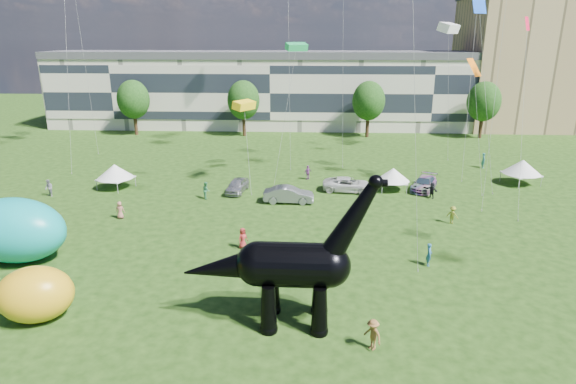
{
  "coord_description": "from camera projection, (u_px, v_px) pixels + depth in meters",
  "views": [
    {
      "loc": [
        -1.14,
        -24.56,
        15.59
      ],
      "look_at": [
        -2.69,
        8.0,
        5.0
      ],
      "focal_mm": 30.0,
      "sensor_mm": 36.0,
      "label": 1
    }
  ],
  "objects": [
    {
      "name": "terrace_row",
      "position": [
        273.0,
        93.0,
        85.5
      ],
      "size": [
        78.0,
        11.0,
        12.0
      ],
      "primitive_type": "cube",
      "color": "beige",
      "rests_on": "ground"
    },
    {
      "name": "gazebo_left",
      "position": [
        115.0,
        172.0,
        51.17
      ],
      "size": [
        4.85,
        4.85,
        2.65
      ],
      "rotation": [
        0.0,
        0.0,
        -0.34
      ],
      "color": "white",
      "rests_on": "ground"
    },
    {
      "name": "visitors",
      "position": [
        303.0,
        208.0,
        43.24
      ],
      "size": [
        48.72,
        38.22,
        1.9
      ],
      "color": "teal",
      "rests_on": "ground"
    },
    {
      "name": "gazebo_far",
      "position": [
        522.0,
        167.0,
        52.61
      ],
      "size": [
        5.01,
        5.01,
        2.76
      ],
      "rotation": [
        0.0,
        0.0,
        0.33
      ],
      "color": "silver",
      "rests_on": "ground"
    },
    {
      "name": "ground",
      "position": [
        327.0,
        316.0,
        28.09
      ],
      "size": [
        220.0,
        220.0,
        0.0
      ],
      "primitive_type": "plane",
      "color": "#16330C",
      "rests_on": "ground"
    },
    {
      "name": "tree_far_left",
      "position": [
        133.0,
        96.0,
        77.85
      ],
      "size": [
        5.2,
        5.2,
        9.44
      ],
      "color": "#382314",
      "rests_on": "ground"
    },
    {
      "name": "car_grey",
      "position": [
        289.0,
        195.0,
        47.03
      ],
      "size": [
        4.95,
        1.83,
        1.62
      ],
      "primitive_type": "imported",
      "rotation": [
        0.0,
        0.0,
        1.55
      ],
      "color": "gray",
      "rests_on": "ground"
    },
    {
      "name": "apartment_block",
      "position": [
        545.0,
        63.0,
        84.64
      ],
      "size": [
        28.0,
        18.0,
        22.0
      ],
      "primitive_type": "cube",
      "color": "tan",
      "rests_on": "ground"
    },
    {
      "name": "tree_mid_left",
      "position": [
        243.0,
        97.0,
        77.04
      ],
      "size": [
        5.2,
        5.2,
        9.44
      ],
      "color": "#382314",
      "rests_on": "ground"
    },
    {
      "name": "inflatable_teal",
      "position": [
        15.0,
        230.0,
        34.42
      ],
      "size": [
        7.94,
        5.39,
        4.71
      ],
      "primitive_type": "ellipsoid",
      "rotation": [
        0.0,
        0.0,
        -0.09
      ],
      "color": "#0DA2A4",
      "rests_on": "ground"
    },
    {
      "name": "gazebo_near",
      "position": [
        393.0,
        175.0,
        50.58
      ],
      "size": [
        3.5,
        3.5,
        2.41
      ],
      "rotation": [
        0.0,
        0.0,
        0.01
      ],
      "color": "white",
      "rests_on": "ground"
    },
    {
      "name": "car_dark",
      "position": [
        424.0,
        184.0,
        50.9
      ],
      "size": [
        3.93,
        5.3,
        1.43
      ],
      "primitive_type": "imported",
      "rotation": [
        0.0,
        0.0,
        -0.45
      ],
      "color": "#595960",
      "rests_on": "ground"
    },
    {
      "name": "dinosaur_sculpture",
      "position": [
        286.0,
        267.0,
        26.5
      ],
      "size": [
        11.19,
        3.12,
        9.18
      ],
      "rotation": [
        0.0,
        0.0,
        -0.02
      ],
      "color": "black",
      "rests_on": "ground"
    },
    {
      "name": "tree_mid_right",
      "position": [
        369.0,
        98.0,
        76.14
      ],
      "size": [
        5.2,
        5.2,
        9.44
      ],
      "color": "#382314",
      "rests_on": "ground"
    },
    {
      "name": "car_silver",
      "position": [
        237.0,
        186.0,
        50.17
      ],
      "size": [
        2.34,
        4.45,
        1.44
      ],
      "primitive_type": "imported",
      "rotation": [
        0.0,
        0.0,
        -0.15
      ],
      "color": "#B1B1B6",
      "rests_on": "ground"
    },
    {
      "name": "tree_far_right",
      "position": [
        484.0,
        98.0,
        75.32
      ],
      "size": [
        5.2,
        5.2,
        9.44
      ],
      "color": "#382314",
      "rests_on": "ground"
    },
    {
      "name": "inflatable_yellow",
      "position": [
        35.0,
        294.0,
        27.3
      ],
      "size": [
        4.78,
        4.02,
        3.25
      ],
      "primitive_type": "ellipsoid",
      "rotation": [
        0.0,
        0.0,
        0.2
      ],
      "color": "gold",
      "rests_on": "ground"
    },
    {
      "name": "car_white",
      "position": [
        348.0,
        185.0,
        50.47
      ],
      "size": [
        5.56,
        3.09,
        1.47
      ],
      "primitive_type": "imported",
      "rotation": [
        0.0,
        0.0,
        1.44
      ],
      "color": "silver",
      "rests_on": "ground"
    }
  ]
}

